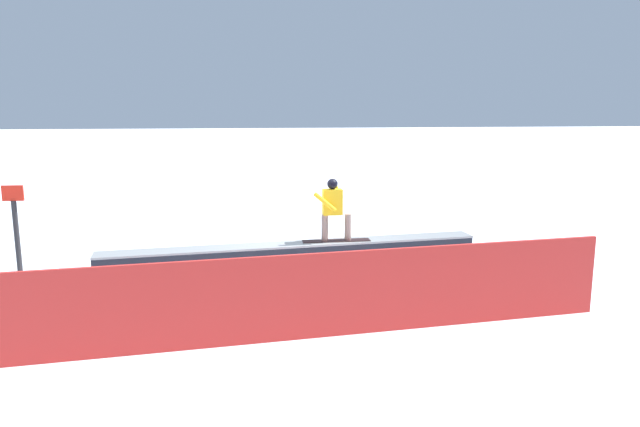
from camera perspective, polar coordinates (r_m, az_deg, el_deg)
The scene contains 5 objects.
ground_plane at distance 12.60m, azimuth -2.50°, elevation -5.14°, with size 120.00×120.00×0.00m, color white.
grind_box at distance 12.53m, azimuth -2.51°, elevation -4.10°, with size 7.86×1.59×0.52m.
snowboarder at distance 12.51m, azimuth 1.27°, elevation 0.55°, with size 1.43×0.44×1.32m.
safety_fence at distance 8.82m, azimuth -1.06°, elevation -7.84°, with size 9.48×0.06×1.28m, color red.
trail_marker at distance 13.04m, azimuth -26.79°, elevation -1.30°, with size 0.40×0.10×1.83m.
Camera 1 is at (0.70, 12.09, 3.47)m, focal length 33.84 mm.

